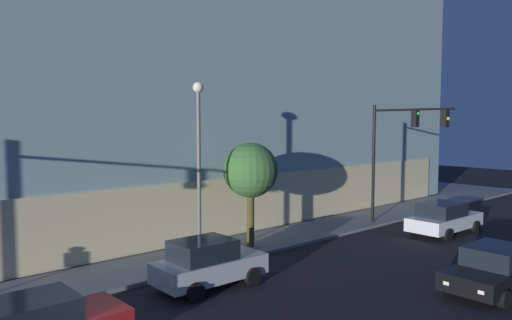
{
  "coord_description": "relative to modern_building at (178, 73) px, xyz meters",
  "views": [
    {
      "loc": [
        -5.24,
        -10.49,
        5.91
      ],
      "look_at": [
        8.48,
        4.66,
        4.37
      ],
      "focal_mm": 34.04,
      "sensor_mm": 36.0,
      "label": 1
    }
  ],
  "objects": [
    {
      "name": "modern_building",
      "position": [
        0.0,
        0.0,
        0.0
      ],
      "size": [
        35.59,
        23.11,
        19.37
      ],
      "color": "#4C4C51",
      "rests_on": "ground"
    },
    {
      "name": "sidewalk_tree",
      "position": [
        -5.03,
        -13.72,
        -5.91
      ],
      "size": [
        2.56,
        2.56,
        4.88
      ],
      "color": "#473F1E",
      "rests_on": "sidewalk_corner"
    },
    {
      "name": "traffic_light_far_corner",
      "position": [
        4.05,
        -15.98,
        -4.56
      ],
      "size": [
        0.59,
        5.03,
        6.82
      ],
      "color": "black",
      "rests_on": "sidewalk_corner"
    },
    {
      "name": "street_lamp_sidewalk",
      "position": [
        -8.34,
        -14.26,
        -4.75
      ],
      "size": [
        0.44,
        0.44,
        7.44
      ],
      "color": "slate",
      "rests_on": "sidewalk_corner"
    },
    {
      "name": "car_silver",
      "position": [
        -9.67,
        -16.65,
        -8.72
      ],
      "size": [
        4.12,
        2.13,
        1.77
      ],
      "color": "#B7BABF",
      "rests_on": "ground"
    },
    {
      "name": "car_white",
      "position": [
        4.74,
        -18.28,
        -8.75
      ],
      "size": [
        4.83,
        2.28,
        1.71
      ],
      "color": "silver",
      "rests_on": "ground"
    },
    {
      "name": "car_black",
      "position": [
        -2.44,
        -23.72,
        -8.82
      ],
      "size": [
        4.29,
        2.24,
        1.57
      ],
      "color": "black",
      "rests_on": "ground"
    }
  ]
}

